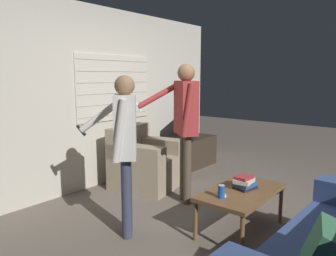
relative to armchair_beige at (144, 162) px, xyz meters
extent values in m
plane|color=#665B51|center=(-0.35, -1.44, -0.35)|extent=(16.00, 16.00, 0.00)
cube|color=#BCB7A8|center=(-0.35, 0.59, 0.92)|extent=(5.20, 0.06, 2.55)
cube|color=beige|center=(-0.04, 0.55, 1.06)|extent=(1.39, 0.02, 0.96)
cube|color=gray|center=(-0.04, 0.54, 0.66)|extent=(1.36, 0.00, 0.01)
cube|color=gray|center=(-0.04, 0.54, 0.82)|extent=(1.36, 0.00, 0.01)
cube|color=gray|center=(-0.04, 0.54, 0.98)|extent=(1.36, 0.00, 0.01)
cube|color=gray|center=(-0.04, 0.54, 1.14)|extent=(1.36, 0.00, 0.01)
cube|color=gray|center=(-0.04, 0.54, 1.30)|extent=(1.36, 0.00, 0.01)
cube|color=gray|center=(-0.04, 0.54, 1.46)|extent=(1.36, 0.00, 0.01)
cube|color=#38704C|center=(-1.38, -2.71, 0.20)|extent=(0.40, 0.31, 0.37)
cube|color=gray|center=(0.01, -0.05, -0.12)|extent=(0.98, 0.98, 0.46)
cube|color=gray|center=(-0.05, 0.26, 0.31)|extent=(0.86, 0.36, 0.41)
cube|color=gray|center=(0.30, 0.01, 0.21)|extent=(0.40, 0.86, 0.21)
cube|color=gray|center=(-0.28, -0.10, 0.21)|extent=(0.40, 0.86, 0.21)
cube|color=brown|center=(-0.40, -1.73, 0.07)|extent=(0.99, 0.57, 0.04)
cylinder|color=brown|center=(-0.86, -1.49, -0.15)|extent=(0.04, 0.04, 0.40)
cylinder|color=brown|center=(0.05, -1.49, -0.15)|extent=(0.04, 0.04, 0.40)
cylinder|color=brown|center=(-0.86, -1.98, -0.15)|extent=(0.04, 0.04, 0.40)
cylinder|color=brown|center=(0.05, -1.98, -0.15)|extent=(0.04, 0.04, 0.40)
cube|color=#33281E|center=(1.27, 0.12, -0.09)|extent=(1.01, 0.52, 0.52)
cube|color=black|center=(1.27, 0.12, 0.41)|extent=(0.83, 0.59, 0.48)
cube|color=black|center=(1.22, 0.21, 0.41)|extent=(0.63, 0.36, 0.39)
cylinder|color=#33384C|center=(-1.23, -0.93, 0.05)|extent=(0.10, 0.10, 0.80)
cylinder|color=#33384C|center=(-1.13, -0.83, 0.05)|extent=(0.10, 0.10, 0.80)
cube|color=beige|center=(-1.18, -0.88, 0.76)|extent=(0.42, 0.41, 0.60)
sphere|color=#846042|center=(-1.18, -0.88, 1.14)|extent=(0.19, 0.19, 0.19)
cylinder|color=beige|center=(-1.37, -1.00, 0.74)|extent=(0.16, 0.16, 0.58)
cylinder|color=beige|center=(-1.19, -0.57, 0.86)|extent=(0.40, 0.41, 0.40)
cube|color=black|center=(-1.35, -0.40, 0.68)|extent=(0.10, 0.10, 0.12)
cylinder|color=#4C4233|center=(-0.14, -0.87, 0.08)|extent=(0.10, 0.10, 0.87)
cylinder|color=#4C4233|center=(-0.06, -0.75, 0.08)|extent=(0.10, 0.10, 0.87)
cube|color=maroon|center=(-0.10, -0.81, 0.85)|extent=(0.40, 0.44, 0.65)
sphere|color=#846042|center=(-0.10, -0.81, 1.27)|extent=(0.21, 0.21, 0.21)
cylinder|color=maroon|center=(-0.27, -0.96, 0.84)|extent=(0.17, 0.15, 0.62)
cylinder|color=maroon|center=(-0.19, -0.47, 1.00)|extent=(0.51, 0.40, 0.35)
cube|color=white|center=(-0.42, -0.31, 0.85)|extent=(0.09, 0.08, 0.13)
cube|color=black|center=(-0.33, -1.74, 0.10)|extent=(0.25, 0.21, 0.03)
cube|color=#284C89|center=(-0.32, -1.73, 0.13)|extent=(0.23, 0.20, 0.04)
cube|color=beige|center=(-0.34, -1.73, 0.17)|extent=(0.22, 0.18, 0.04)
cube|color=maroon|center=(-0.35, -1.73, 0.21)|extent=(0.19, 0.15, 0.03)
cylinder|color=#194C9E|center=(-0.71, -1.68, 0.15)|extent=(0.07, 0.07, 0.12)
cylinder|color=silver|center=(-0.71, -1.68, 0.21)|extent=(0.06, 0.06, 0.00)
cube|color=white|center=(-0.64, -1.65, 0.10)|extent=(0.12, 0.12, 0.02)
camera|label=1|loc=(-3.32, -3.17, 1.23)|focal=35.00mm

